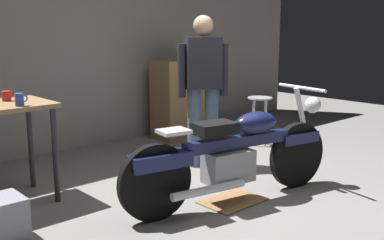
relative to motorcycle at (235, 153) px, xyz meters
name	(u,v)px	position (x,y,z in m)	size (l,w,h in m)	color
ground_plane	(246,201)	(0.08, -0.08, -0.45)	(12.00, 12.00, 0.00)	gray
back_wall	(83,26)	(0.08, 2.72, 1.10)	(8.00, 0.12, 3.10)	gray
motorcycle	(235,153)	(0.00, 0.00, 0.00)	(2.17, 0.71, 1.00)	black
person_standing	(203,84)	(0.56, 1.00, 0.48)	(0.51, 0.38, 1.67)	#4C5F75
shop_stool	(260,108)	(1.76, 1.18, 0.05)	(0.32, 0.32, 0.64)	#B2B2B7
wooden_dresser	(182,99)	(1.31, 2.22, 0.10)	(0.80, 0.47, 1.10)	#99724C
drip_tray	(232,201)	(-0.01, 0.01, -0.44)	(0.56, 0.40, 0.01)	olive
mug_red_diner	(7,96)	(-1.43, 1.44, 0.50)	(0.11, 0.08, 0.09)	red
mug_blue_enamel	(20,100)	(-1.45, 1.10, 0.51)	(0.11, 0.07, 0.11)	#2D51AD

